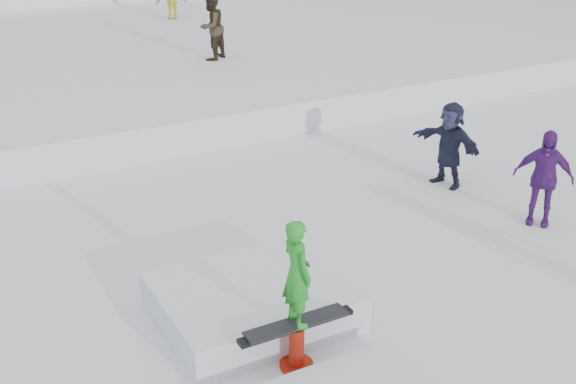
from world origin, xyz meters
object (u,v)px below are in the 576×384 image
walker_olive (211,27)px  jib_rail_feature (276,325)px  spectator_purple (543,178)px  spectator_dark (449,144)px

walker_olive → jib_rail_feature: (-4.31, -12.26, -1.45)m
spectator_purple → spectator_dark: (-0.31, 2.17, -0.02)m
spectator_purple → jib_rail_feature: (-5.89, -1.00, -0.59)m
spectator_purple → jib_rail_feature: jib_rail_feature is taller
jib_rail_feature → spectator_dark: bearing=29.6°
spectator_purple → walker_olive: bearing=148.1°
walker_olive → spectator_dark: walker_olive is taller
spectator_purple → jib_rail_feature: size_ratio=0.41×
walker_olive → jib_rail_feature: 13.08m
spectator_dark → spectator_purple: bearing=-2.8°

